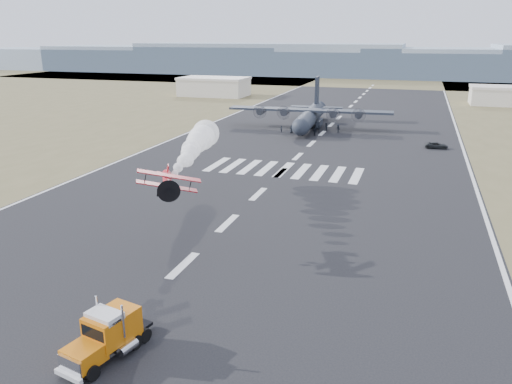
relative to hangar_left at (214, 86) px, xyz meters
The scene contains 22 objects.
ground 154.08m from the hangar_left, 70.27° to the right, with size 500.00×500.00×0.00m, color black.
scrub_far 99.70m from the hangar_left, 58.54° to the left, with size 500.00×80.00×0.00m, color brown.
runway_markings 99.70m from the hangar_left, 58.54° to the right, with size 60.00×260.00×0.01m, color silver, non-canonical shape.
ridge_seg_a 183.53m from the hangar_left, 141.19° to the left, with size 150.00×50.00×13.00m, color gray.
ridge_seg_b 139.02m from the hangar_left, 124.15° to the left, with size 150.00×50.00×15.00m, color gray.
ridge_seg_c 115.84m from the hangar_left, 96.45° to the left, with size 150.00×50.00×17.00m, color gray.
ridge_seg_d 126.25m from the hangar_left, 65.67° to the left, with size 150.00×50.00×13.00m, color gray.
hangar_left is the anchor object (origin of this frame).
hangar_right 98.13m from the hangar_left, ahead, with size 20.50×12.50×5.90m.
semi_truck 156.91m from the hangar_left, 70.11° to the right, with size 3.81×7.78×3.41m.
aerobatic_biplane 139.58m from the hangar_left, 69.27° to the right, with size 6.15×5.82×3.07m.
smoke_trail 119.51m from the hangar_left, 68.32° to the right, with size 7.99×23.33×3.93m.
transport_aircraft 71.82m from the hangar_left, 48.47° to the right, with size 39.01×32.09×11.26m.
support_vehicle 103.55m from the hangar_left, 42.38° to the right, with size 2.01×4.36×1.21m, color black.
crew_a 74.76m from the hangar_left, 51.03° to the right, with size 0.63×0.51×1.71m, color black.
crew_b 78.35m from the hangar_left, 50.13° to the right, with size 0.85×0.52×1.75m, color black.
crew_c 80.55m from the hangar_left, 46.73° to the right, with size 1.16×0.54×1.79m, color black.
crew_d 79.02m from the hangar_left, 49.72° to the right, with size 0.93×0.48×1.59m, color black.
crew_e 77.64m from the hangar_left, 54.34° to the right, with size 0.92×0.56×1.88m, color black.
crew_f 81.98m from the hangar_left, 51.63° to the right, with size 1.69×0.55×1.82m, color black.
crew_g 76.27m from the hangar_left, 55.78° to the right, with size 0.58×0.48×1.60m, color black.
crew_h 77.92m from the hangar_left, 47.89° to the right, with size 0.92×0.57×1.90m, color black.
Camera 1 is at (20.40, -27.75, 21.37)m, focal length 35.00 mm.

